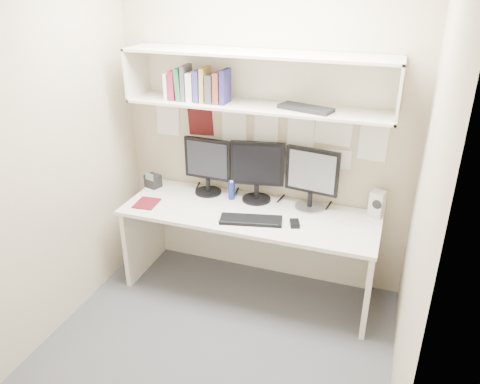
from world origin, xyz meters
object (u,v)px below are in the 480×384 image
(desk, at_px, (249,251))
(keyboard, at_px, (251,220))
(monitor_center, at_px, (257,169))
(maroon_notebook, at_px, (147,203))
(speaker, at_px, (377,204))
(monitor_left, at_px, (208,164))
(desk_phone, at_px, (153,181))
(monitor_right, at_px, (312,177))

(desk, height_order, keyboard, keyboard)
(monitor_center, distance_m, maroon_notebook, 0.93)
(monitor_center, height_order, keyboard, monitor_center)
(speaker, height_order, maroon_notebook, speaker)
(monitor_left, relative_size, desk_phone, 3.24)
(desk, relative_size, monitor_center, 4.00)
(monitor_right, bearing_deg, monitor_left, -171.45)
(desk, relative_size, monitor_right, 4.05)
(monitor_center, relative_size, desk_phone, 3.39)
(monitor_center, relative_size, monitor_right, 1.01)
(maroon_notebook, bearing_deg, speaker, 7.21)
(speaker, distance_m, desk_phone, 1.88)
(desk_phone, bearing_deg, keyboard, 0.32)
(desk, distance_m, desk_phone, 1.04)
(desk, distance_m, monitor_center, 0.67)
(maroon_notebook, bearing_deg, monitor_left, 38.35)
(maroon_notebook, bearing_deg, monitor_center, 18.99)
(monitor_right, bearing_deg, speaker, 11.64)
(monitor_center, bearing_deg, desk_phone, 173.12)
(maroon_notebook, relative_size, desk_phone, 1.41)
(keyboard, xyz_separation_m, desk_phone, (-1.00, 0.32, 0.05))
(desk, height_order, monitor_center, monitor_center)
(keyboard, height_order, speaker, speaker)
(monitor_left, relative_size, speaker, 2.32)
(monitor_right, relative_size, maroon_notebook, 2.37)
(keyboard, relative_size, maroon_notebook, 2.23)
(monitor_left, height_order, monitor_center, monitor_center)
(monitor_center, height_order, maroon_notebook, monitor_center)
(desk, xyz_separation_m, monitor_left, (-0.44, 0.22, 0.62))
(desk, xyz_separation_m, maroon_notebook, (-0.83, -0.15, 0.37))
(monitor_right, bearing_deg, desk_phone, -169.09)
(desk, height_order, speaker, speaker)
(desk_phone, bearing_deg, maroon_notebook, -52.37)
(monitor_left, distance_m, desk_phone, 0.54)
(monitor_right, xyz_separation_m, keyboard, (-0.37, -0.37, -0.26))
(monitor_center, xyz_separation_m, keyboard, (0.07, -0.37, -0.26))
(desk, height_order, maroon_notebook, maroon_notebook)
(keyboard, bearing_deg, monitor_center, 88.30)
(monitor_center, distance_m, keyboard, 0.46)
(monitor_left, distance_m, keyboard, 0.67)
(desk, xyz_separation_m, keyboard, (0.06, -0.16, 0.38))
(monitor_center, bearing_deg, speaker, -8.70)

